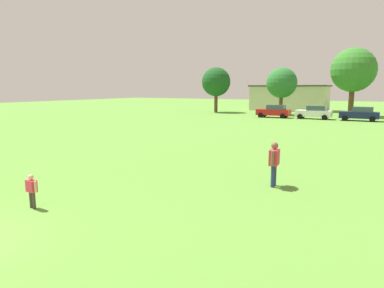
{
  "coord_description": "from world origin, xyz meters",
  "views": [
    {
      "loc": [
        9.23,
        -4.12,
        3.85
      ],
      "look_at": [
        2.53,
        7.96,
        1.62
      ],
      "focal_mm": 32.51,
      "sensor_mm": 36.0,
      "label": 1
    }
  ],
  "objects_px": {
    "parked_car_red_0": "(274,111)",
    "tree_far_left": "(216,82)",
    "adult_bystander": "(274,160)",
    "tree_center": "(282,83)",
    "child_kite_flyer": "(32,188)",
    "parked_car_navy_2": "(360,114)",
    "parked_car_white_1": "(314,112)",
    "tree_far_right": "(353,70)"
  },
  "relations": [
    {
      "from": "parked_car_red_0",
      "to": "tree_far_left",
      "type": "distance_m",
      "value": 13.04
    },
    {
      "from": "adult_bystander",
      "to": "tree_center",
      "type": "bearing_deg",
      "value": -170.29
    },
    {
      "from": "child_kite_flyer",
      "to": "parked_car_navy_2",
      "type": "bearing_deg",
      "value": 84.86
    },
    {
      "from": "parked_car_red_0",
      "to": "tree_far_left",
      "type": "height_order",
      "value": "tree_far_left"
    },
    {
      "from": "parked_car_white_1",
      "to": "tree_far_left",
      "type": "relative_size",
      "value": 0.6
    },
    {
      "from": "child_kite_flyer",
      "to": "parked_car_navy_2",
      "type": "distance_m",
      "value": 39.35
    },
    {
      "from": "parked_car_red_0",
      "to": "adult_bystander",
      "type": "bearing_deg",
      "value": 105.87
    },
    {
      "from": "child_kite_flyer",
      "to": "parked_car_white_1",
      "type": "bearing_deg",
      "value": 92.47
    },
    {
      "from": "parked_car_white_1",
      "to": "tree_far_right",
      "type": "distance_m",
      "value": 9.53
    },
    {
      "from": "parked_car_navy_2",
      "to": "tree_far_left",
      "type": "bearing_deg",
      "value": -14.13
    },
    {
      "from": "child_kite_flyer",
      "to": "tree_far_left",
      "type": "relative_size",
      "value": 0.16
    },
    {
      "from": "parked_car_red_0",
      "to": "tree_far_left",
      "type": "relative_size",
      "value": 0.6
    },
    {
      "from": "parked_car_red_0",
      "to": "parked_car_navy_2",
      "type": "distance_m",
      "value": 10.24
    },
    {
      "from": "parked_car_white_1",
      "to": "adult_bystander",
      "type": "bearing_deg",
      "value": 97.23
    },
    {
      "from": "child_kite_flyer",
      "to": "tree_far_left",
      "type": "xyz_separation_m",
      "value": [
        -14.14,
        44.06,
        4.14
      ]
    },
    {
      "from": "parked_car_white_1",
      "to": "parked_car_red_0",
      "type": "bearing_deg",
      "value": 3.27
    },
    {
      "from": "parked_car_navy_2",
      "to": "tree_far_left",
      "type": "xyz_separation_m",
      "value": [
        -21.35,
        5.38,
        3.95
      ]
    },
    {
      "from": "tree_far_left",
      "to": "tree_far_right",
      "type": "height_order",
      "value": "tree_far_right"
    },
    {
      "from": "child_kite_flyer",
      "to": "tree_far_left",
      "type": "bearing_deg",
      "value": 113.21
    },
    {
      "from": "tree_far_right",
      "to": "adult_bystander",
      "type": "bearing_deg",
      "value": -89.24
    },
    {
      "from": "parked_car_red_0",
      "to": "tree_center",
      "type": "distance_m",
      "value": 6.42
    },
    {
      "from": "parked_car_white_1",
      "to": "tree_far_left",
      "type": "bearing_deg",
      "value": -18.19
    },
    {
      "from": "child_kite_flyer",
      "to": "tree_center",
      "type": "relative_size",
      "value": 0.17
    },
    {
      "from": "tree_center",
      "to": "parked_car_red_0",
      "type": "bearing_deg",
      "value": -84.38
    },
    {
      "from": "child_kite_flyer",
      "to": "tree_far_right",
      "type": "relative_size",
      "value": 0.12
    },
    {
      "from": "adult_bystander",
      "to": "parked_car_red_0",
      "type": "relative_size",
      "value": 0.41
    },
    {
      "from": "parked_car_white_1",
      "to": "parked_car_navy_2",
      "type": "xyz_separation_m",
      "value": [
        5.21,
        -0.07,
        0.0
      ]
    },
    {
      "from": "child_kite_flyer",
      "to": "parked_car_red_0",
      "type": "relative_size",
      "value": 0.26
    },
    {
      "from": "tree_center",
      "to": "tree_far_right",
      "type": "xyz_separation_m",
      "value": [
        9.13,
        2.08,
        1.67
      ]
    },
    {
      "from": "parked_car_red_0",
      "to": "parked_car_navy_2",
      "type": "height_order",
      "value": "same"
    },
    {
      "from": "child_kite_flyer",
      "to": "tree_far_right",
      "type": "height_order",
      "value": "tree_far_right"
    },
    {
      "from": "tree_far_left",
      "to": "tree_far_right",
      "type": "xyz_separation_m",
      "value": [
        19.72,
        1.69,
        1.45
      ]
    },
    {
      "from": "parked_car_red_0",
      "to": "tree_center",
      "type": "xyz_separation_m",
      "value": [
        -0.51,
        5.2,
        3.73
      ]
    },
    {
      "from": "adult_bystander",
      "to": "parked_car_navy_2",
      "type": "bearing_deg",
      "value": 173.29
    },
    {
      "from": "adult_bystander",
      "to": "parked_car_white_1",
      "type": "distance_m",
      "value": 32.73
    },
    {
      "from": "parked_car_navy_2",
      "to": "adult_bystander",
      "type": "bearing_deg",
      "value": 88.06
    },
    {
      "from": "tree_far_left",
      "to": "tree_far_right",
      "type": "relative_size",
      "value": 0.77
    },
    {
      "from": "parked_car_white_1",
      "to": "tree_far_left",
      "type": "xyz_separation_m",
      "value": [
        -16.13,
        5.3,
        3.95
      ]
    },
    {
      "from": "parked_car_red_0",
      "to": "parked_car_white_1",
      "type": "xyz_separation_m",
      "value": [
        5.03,
        0.29,
        0.0
      ]
    },
    {
      "from": "child_kite_flyer",
      "to": "adult_bystander",
      "type": "bearing_deg",
      "value": 51.24
    },
    {
      "from": "parked_car_red_0",
      "to": "tree_center",
      "type": "bearing_deg",
      "value": -84.38
    },
    {
      "from": "adult_bystander",
      "to": "parked_car_red_0",
      "type": "bearing_deg",
      "value": -168.91
    }
  ]
}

